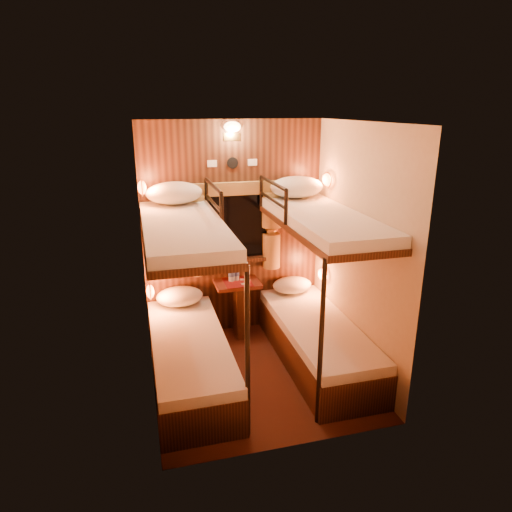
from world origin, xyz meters
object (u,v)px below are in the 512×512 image
object	(u,v)px
bunk_left	(188,327)
table	(238,301)
bottle_right	(236,271)
bunk_right	(318,312)
bottle_left	(232,272)

from	to	relation	value
bunk_left	table	size ratio (longest dim) A/B	2.90
bunk_left	table	world-z (taller)	bunk_left
bunk_left	bottle_right	distance (m)	1.08
bunk_right	bottle_left	size ratio (longest dim) A/B	7.32
table	bottle_left	size ratio (longest dim) A/B	2.52
table	bunk_left	bearing A→B (deg)	-129.67
bunk_left	bunk_right	distance (m)	1.30
bunk_right	bottle_left	world-z (taller)	bunk_right
bunk_left	bottle_left	xyz separation A→B (m)	(0.59, 0.83, 0.20)
bottle_left	table	bearing A→B (deg)	-43.01
table	bottle_right	world-z (taller)	bottle_right
bottle_left	bottle_right	xyz separation A→B (m)	(0.05, 0.01, -0.00)
table	bottle_left	bearing A→B (deg)	136.99
table	bunk_right	bearing A→B (deg)	-50.33
bunk_right	bottle_right	bearing A→B (deg)	127.50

